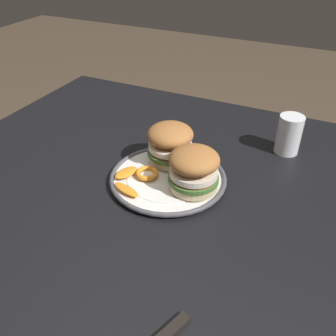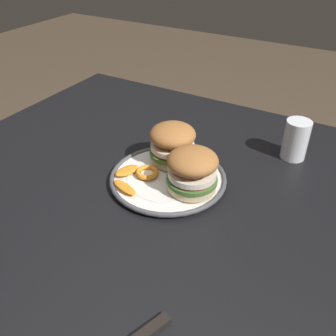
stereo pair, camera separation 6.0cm
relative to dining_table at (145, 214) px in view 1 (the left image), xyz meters
name	(u,v)px [view 1 (the left image)]	position (x,y,z in m)	size (l,w,h in m)	color
dining_table	(145,214)	(0.00, 0.00, 0.00)	(1.16, 1.09, 0.74)	black
dinner_plate	(168,178)	(0.05, 0.04, 0.10)	(0.29, 0.29, 0.02)	white
sandwich_half_left	(170,143)	(0.02, 0.11, 0.16)	(0.16, 0.16, 0.10)	beige
sandwich_half_right	(194,168)	(0.12, 0.03, 0.16)	(0.16, 0.16, 0.10)	beige
orange_peel_curled	(145,173)	(0.00, 0.02, 0.12)	(0.07, 0.07, 0.01)	orange
orange_peel_strip_long	(126,172)	(-0.05, 0.00, 0.12)	(0.05, 0.07, 0.01)	orange
orange_peel_strip_short	(126,189)	(-0.01, -0.06, 0.12)	(0.08, 0.05, 0.01)	orange
drinking_glass	(288,137)	(0.28, 0.30, 0.14)	(0.07, 0.07, 0.11)	white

